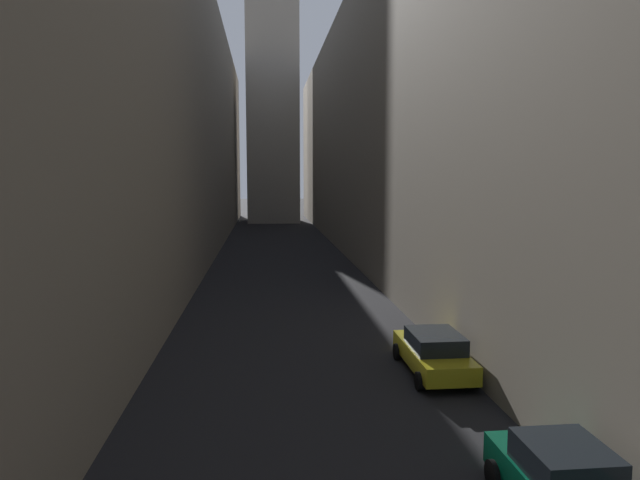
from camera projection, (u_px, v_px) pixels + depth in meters
ground_plane at (283, 267)px, 42.20m from camera, size 264.00×264.00×0.00m
building_block_left at (126, 114)px, 41.74m from camera, size 12.27×108.00×22.87m
building_block_right at (443, 125)px, 44.21m from camera, size 14.66×108.00×21.77m
parked_car_right_far at (434, 352)px, 19.20m from camera, size 2.00×4.45×1.48m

